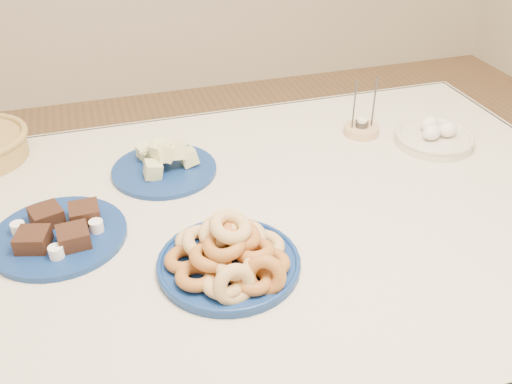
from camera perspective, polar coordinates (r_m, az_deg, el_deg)
dining_table at (r=1.33m, az=-0.65°, el=-6.30°), size 1.71×1.11×0.75m
donut_platter at (r=1.11m, az=-2.65°, el=-6.38°), size 0.29×0.29×0.13m
melon_plate at (r=1.43m, az=-9.23°, el=2.97°), size 0.30×0.30×0.09m
brownie_plate at (r=1.26m, az=-19.09°, el=-3.87°), size 0.29×0.29×0.05m
candle_holder at (r=1.63m, az=10.49°, el=6.25°), size 0.11×0.11×0.16m
egg_bowl at (r=1.62m, az=17.40°, el=5.28°), size 0.26×0.26×0.07m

